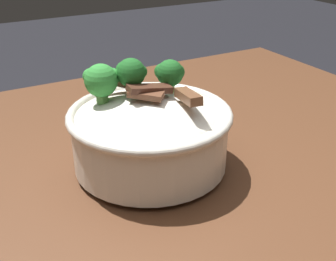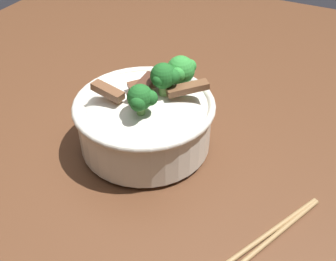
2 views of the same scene
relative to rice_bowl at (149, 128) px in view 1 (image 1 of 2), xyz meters
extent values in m
cube|color=#56331E|center=(-0.10, -0.12, -0.09)|extent=(1.34, 1.09, 0.05)
cube|color=#56331E|center=(0.49, 0.35, -0.49)|extent=(0.07, 0.07, 0.74)
cylinder|color=silver|center=(0.00, 0.00, -0.06)|extent=(0.11, 0.11, 0.01)
cylinder|color=silver|center=(0.00, 0.00, -0.02)|extent=(0.22, 0.22, 0.08)
torus|color=silver|center=(0.00, 0.00, 0.02)|extent=(0.23, 0.23, 0.01)
ellipsoid|color=white|center=(0.00, 0.00, 0.01)|extent=(0.20, 0.20, 0.07)
cube|color=#4C2B1E|center=(0.00, 0.00, 0.06)|extent=(0.06, 0.02, 0.02)
cube|color=brown|center=(-0.01, -0.01, 0.05)|extent=(0.05, 0.05, 0.01)
cube|color=brown|center=(0.04, -0.04, 0.06)|extent=(0.03, 0.06, 0.02)
cube|color=brown|center=(-0.03, 0.06, 0.06)|extent=(0.06, 0.06, 0.02)
cylinder|color=#6BA84C|center=(0.04, 0.02, 0.05)|extent=(0.01, 0.01, 0.02)
sphere|color=#1E6023|center=(0.04, 0.02, 0.07)|extent=(0.04, 0.04, 0.04)
sphere|color=#1E6023|center=(0.06, 0.02, 0.07)|extent=(0.02, 0.02, 0.02)
sphere|color=#1E6023|center=(0.04, 0.03, 0.07)|extent=(0.02, 0.02, 0.02)
cylinder|color=#7AB256|center=(-0.01, 0.03, 0.05)|extent=(0.02, 0.02, 0.03)
sphere|color=#1E6023|center=(-0.01, 0.03, 0.08)|extent=(0.04, 0.04, 0.04)
sphere|color=#1E6023|center=(0.00, 0.03, 0.08)|extent=(0.02, 0.02, 0.02)
sphere|color=#1E6023|center=(-0.02, 0.04, 0.08)|extent=(0.02, 0.02, 0.02)
cylinder|color=#5B9947|center=(-0.05, 0.04, 0.04)|extent=(0.02, 0.02, 0.02)
sphere|color=green|center=(-0.05, 0.04, 0.07)|extent=(0.05, 0.05, 0.05)
sphere|color=green|center=(-0.04, 0.04, 0.07)|extent=(0.03, 0.03, 0.03)
sphere|color=green|center=(-0.06, 0.05, 0.07)|extent=(0.02, 0.02, 0.02)
cylinder|color=#9E7A4C|center=(0.10, 0.24, -0.06)|extent=(0.20, 0.11, 0.01)
cylinder|color=#9E7A4C|center=(0.10, 0.24, -0.06)|extent=(0.21, 0.10, 0.01)
camera|label=1|loc=(-0.24, -0.48, 0.27)|focal=45.25mm
camera|label=2|loc=(0.46, 0.27, 0.40)|focal=43.32mm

